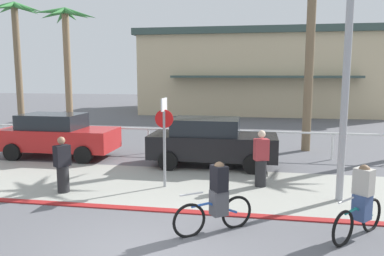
{
  "coord_description": "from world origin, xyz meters",
  "views": [
    {
      "loc": [
        1.93,
        -6.13,
        3.24
      ],
      "look_at": [
        -0.16,
        6.0,
        1.45
      ],
      "focal_mm": 35.21,
      "sensor_mm": 36.0,
      "label": 1
    }
  ],
  "objects_px": {
    "palm_tree_2": "(66,38)",
    "pedestrian_0": "(261,161)",
    "streetlight_curb": "(351,29)",
    "palm_tree_1": "(16,32)",
    "stop_sign_bike_lane": "(164,130)",
    "cyclist_teal_0": "(361,203)",
    "cyclist_blue_1": "(217,199)",
    "car_red_1": "(58,135)",
    "pedestrian_1": "(63,167)",
    "car_black_2": "(211,142)"
  },
  "relations": [
    {
      "from": "palm_tree_2",
      "to": "pedestrian_0",
      "type": "distance_m",
      "value": 13.91
    },
    {
      "from": "streetlight_curb",
      "to": "palm_tree_1",
      "type": "bearing_deg",
      "value": 147.31
    },
    {
      "from": "stop_sign_bike_lane",
      "to": "pedestrian_0",
      "type": "xyz_separation_m",
      "value": [
        2.71,
        0.5,
        -0.92
      ]
    },
    {
      "from": "cyclist_teal_0",
      "to": "cyclist_blue_1",
      "type": "xyz_separation_m",
      "value": [
        -2.84,
        -0.22,
        0.0
      ]
    },
    {
      "from": "car_red_1",
      "to": "palm_tree_1",
      "type": "bearing_deg",
      "value": 132.78
    },
    {
      "from": "palm_tree_1",
      "to": "palm_tree_2",
      "type": "xyz_separation_m",
      "value": [
        3.24,
        -0.46,
        -0.42
      ]
    },
    {
      "from": "stop_sign_bike_lane",
      "to": "streetlight_curb",
      "type": "xyz_separation_m",
      "value": [
        4.69,
        -0.6,
        2.6
      ]
    },
    {
      "from": "streetlight_curb",
      "to": "cyclist_teal_0",
      "type": "xyz_separation_m",
      "value": [
        -0.06,
        -1.96,
        -3.58
      ]
    },
    {
      "from": "palm_tree_2",
      "to": "cyclist_blue_1",
      "type": "height_order",
      "value": "palm_tree_2"
    },
    {
      "from": "palm_tree_2",
      "to": "cyclist_blue_1",
      "type": "bearing_deg",
      "value": -51.34
    },
    {
      "from": "stop_sign_bike_lane",
      "to": "streetlight_curb",
      "type": "distance_m",
      "value": 5.4
    },
    {
      "from": "cyclist_teal_0",
      "to": "pedestrian_0",
      "type": "xyz_separation_m",
      "value": [
        -1.92,
        3.06,
        0.06
      ]
    },
    {
      "from": "palm_tree_1",
      "to": "pedestrian_0",
      "type": "bearing_deg",
      "value": -33.21
    },
    {
      "from": "cyclist_teal_0",
      "to": "pedestrian_1",
      "type": "distance_m",
      "value": 7.42
    },
    {
      "from": "car_red_1",
      "to": "cyclist_teal_0",
      "type": "distance_m",
      "value": 11.22
    },
    {
      "from": "car_black_2",
      "to": "pedestrian_0",
      "type": "xyz_separation_m",
      "value": [
        1.69,
        -2.21,
        -0.11
      ]
    },
    {
      "from": "car_red_1",
      "to": "pedestrian_0",
      "type": "distance_m",
      "value": 8.18
    },
    {
      "from": "streetlight_curb",
      "to": "palm_tree_2",
      "type": "relative_size",
      "value": 1.12
    },
    {
      "from": "stop_sign_bike_lane",
      "to": "cyclist_blue_1",
      "type": "height_order",
      "value": "stop_sign_bike_lane"
    },
    {
      "from": "pedestrian_0",
      "to": "car_red_1",
      "type": "bearing_deg",
      "value": 161.23
    },
    {
      "from": "streetlight_curb",
      "to": "pedestrian_1",
      "type": "height_order",
      "value": "streetlight_curb"
    },
    {
      "from": "cyclist_teal_0",
      "to": "cyclist_blue_1",
      "type": "bearing_deg",
      "value": -175.48
    },
    {
      "from": "car_red_1",
      "to": "cyclist_teal_0",
      "type": "bearing_deg",
      "value": -30.49
    },
    {
      "from": "pedestrian_1",
      "to": "stop_sign_bike_lane",
      "type": "bearing_deg",
      "value": 19.99
    },
    {
      "from": "cyclist_blue_1",
      "to": "pedestrian_0",
      "type": "bearing_deg",
      "value": 74.36
    },
    {
      "from": "car_red_1",
      "to": "palm_tree_2",
      "type": "bearing_deg",
      "value": 113.46
    },
    {
      "from": "streetlight_curb",
      "to": "cyclist_blue_1",
      "type": "distance_m",
      "value": 5.1
    },
    {
      "from": "cyclist_blue_1",
      "to": "pedestrian_1",
      "type": "xyz_separation_m",
      "value": [
        -4.4,
        1.83,
        0.02
      ]
    },
    {
      "from": "palm_tree_2",
      "to": "pedestrian_1",
      "type": "xyz_separation_m",
      "value": [
        4.91,
        -9.81,
        -4.41
      ]
    },
    {
      "from": "car_black_2",
      "to": "cyclist_blue_1",
      "type": "height_order",
      "value": "car_black_2"
    },
    {
      "from": "cyclist_blue_1",
      "to": "car_red_1",
      "type": "bearing_deg",
      "value": 139.08
    },
    {
      "from": "car_red_1",
      "to": "car_black_2",
      "type": "xyz_separation_m",
      "value": [
        6.05,
        -0.42,
        0.0
      ]
    },
    {
      "from": "stop_sign_bike_lane",
      "to": "cyclist_blue_1",
      "type": "distance_m",
      "value": 3.45
    },
    {
      "from": "palm_tree_2",
      "to": "pedestrian_0",
      "type": "bearing_deg",
      "value": -39.24
    },
    {
      "from": "car_red_1",
      "to": "pedestrian_1",
      "type": "distance_m",
      "value": 4.76
    },
    {
      "from": "car_red_1",
      "to": "cyclist_blue_1",
      "type": "relative_size",
      "value": 2.87
    },
    {
      "from": "car_red_1",
      "to": "car_black_2",
      "type": "distance_m",
      "value": 6.07
    },
    {
      "from": "palm_tree_1",
      "to": "car_black_2",
      "type": "height_order",
      "value": "palm_tree_1"
    },
    {
      "from": "car_red_1",
      "to": "streetlight_curb",
      "type": "bearing_deg",
      "value": -21.0
    },
    {
      "from": "pedestrian_0",
      "to": "pedestrian_1",
      "type": "relative_size",
      "value": 1.06
    },
    {
      "from": "palm_tree_2",
      "to": "pedestrian_0",
      "type": "xyz_separation_m",
      "value": [
        10.23,
        -8.35,
        -4.36
      ]
    },
    {
      "from": "streetlight_curb",
      "to": "stop_sign_bike_lane",
      "type": "bearing_deg",
      "value": 172.73
    },
    {
      "from": "car_black_2",
      "to": "pedestrian_1",
      "type": "bearing_deg",
      "value": -134.68
    },
    {
      "from": "palm_tree_1",
      "to": "car_red_1",
      "type": "bearing_deg",
      "value": -47.22
    },
    {
      "from": "palm_tree_1",
      "to": "pedestrian_0",
      "type": "height_order",
      "value": "palm_tree_1"
    },
    {
      "from": "palm_tree_2",
      "to": "cyclist_teal_0",
      "type": "height_order",
      "value": "palm_tree_2"
    },
    {
      "from": "stop_sign_bike_lane",
      "to": "palm_tree_2",
      "type": "relative_size",
      "value": 0.38
    },
    {
      "from": "stop_sign_bike_lane",
      "to": "palm_tree_2",
      "type": "bearing_deg",
      "value": 130.34
    },
    {
      "from": "car_black_2",
      "to": "palm_tree_2",
      "type": "bearing_deg",
      "value": 144.27
    },
    {
      "from": "palm_tree_1",
      "to": "palm_tree_2",
      "type": "relative_size",
      "value": 1.07
    }
  ]
}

